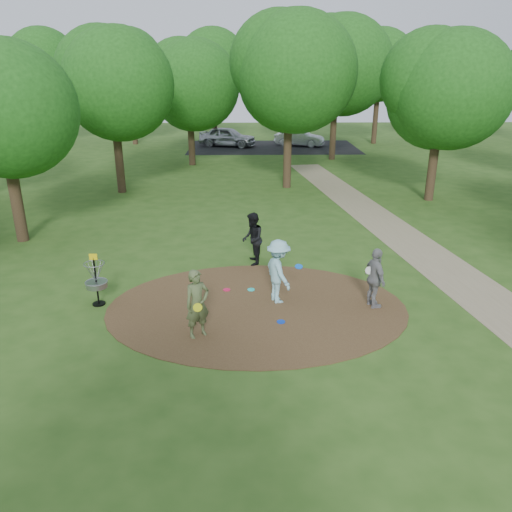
{
  "coord_description": "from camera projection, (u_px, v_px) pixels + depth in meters",
  "views": [
    {
      "loc": [
        -0.27,
        -12.59,
        6.34
      ],
      "look_at": [
        0.0,
        1.2,
        1.1
      ],
      "focal_mm": 35.0,
      "sensor_mm": 36.0,
      "label": 1
    }
  ],
  "objects": [
    {
      "name": "player_waiting_with_disc",
      "position": [
        375.0,
        278.0,
        13.76
      ],
      "size": [
        0.65,
        1.09,
        1.74
      ],
      "color": "gray",
      "rests_on": "ground"
    },
    {
      "name": "footpath",
      "position": [
        458.0,
        278.0,
        16.0
      ],
      "size": [
        7.55,
        39.89,
        0.01
      ],
      "primitive_type": "cube",
      "rotation": [
        0.0,
        0.0,
        0.14
      ],
      "color": "#8C7A5B",
      "rests_on": "ground"
    },
    {
      "name": "disc_ground_red",
      "position": [
        227.0,
        290.0,
        15.08
      ],
      "size": [
        0.22,
        0.22,
        0.02
      ],
      "primitive_type": "cylinder",
      "color": "#E4164B",
      "rests_on": "dirt_clearing"
    },
    {
      "name": "car_left",
      "position": [
        227.0,
        137.0,
        42.16
      ],
      "size": [
        5.14,
        3.31,
        1.63
      ],
      "primitive_type": "imported",
      "rotation": [
        0.0,
        0.0,
        1.26
      ],
      "color": "#A1A5A9",
      "rests_on": "ground"
    },
    {
      "name": "disc_golf_basket",
      "position": [
        96.0,
        276.0,
        13.91
      ],
      "size": [
        0.63,
        0.63,
        1.54
      ],
      "color": "black",
      "rests_on": "ground"
    },
    {
      "name": "car_right",
      "position": [
        299.0,
        138.0,
        42.37
      ],
      "size": [
        4.38,
        2.69,
        1.36
      ],
      "primitive_type": "imported",
      "rotation": [
        0.0,
        0.0,
        1.24
      ],
      "color": "#B5B8BD",
      "rests_on": "ground"
    },
    {
      "name": "player_observer_with_disc",
      "position": [
        197.0,
        304.0,
        12.23
      ],
      "size": [
        0.78,
        0.71,
        1.78
      ],
      "color": "#4E5D35",
      "rests_on": "ground"
    },
    {
      "name": "player_walking_with_disc",
      "position": [
        252.0,
        239.0,
        16.83
      ],
      "size": [
        0.69,
        0.88,
        1.8
      ],
      "color": "black",
      "rests_on": "ground"
    },
    {
      "name": "player_throwing_with_disc",
      "position": [
        278.0,
        271.0,
        14.07
      ],
      "size": [
        1.23,
        1.37,
        1.86
      ],
      "color": "#91CED9",
      "rests_on": "ground"
    },
    {
      "name": "tree_ring",
      "position": [
        292.0,
        93.0,
        21.82
      ],
      "size": [
        36.89,
        46.08,
        9.58
      ],
      "color": "#332316",
      "rests_on": "ground"
    },
    {
      "name": "disc_ground_cyan",
      "position": [
        251.0,
        290.0,
        15.09
      ],
      "size": [
        0.22,
        0.22,
        0.02
      ],
      "primitive_type": "cylinder",
      "color": "#1CE4DA",
      "rests_on": "dirt_clearing"
    },
    {
      "name": "disc_ground_blue",
      "position": [
        281.0,
        322.0,
        13.18
      ],
      "size": [
        0.22,
        0.22,
        0.02
      ],
      "primitive_type": "cylinder",
      "color": "#0B35C7",
      "rests_on": "dirt_clearing"
    },
    {
      "name": "ground",
      "position": [
        257.0,
        308.0,
        14.02
      ],
      "size": [
        100.0,
        100.0,
        0.0
      ],
      "primitive_type": "plane",
      "color": "#2D5119",
      "rests_on": "ground"
    },
    {
      "name": "parking_lot",
      "position": [
        273.0,
        147.0,
        42.09
      ],
      "size": [
        14.0,
        8.0,
        0.01
      ],
      "primitive_type": "cube",
      "color": "black",
      "rests_on": "ground"
    },
    {
      "name": "dirt_clearing",
      "position": [
        257.0,
        307.0,
        14.01
      ],
      "size": [
        8.4,
        8.4,
        0.02
      ],
      "primitive_type": "cylinder",
      "color": "#47301C",
      "rests_on": "ground"
    }
  ]
}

